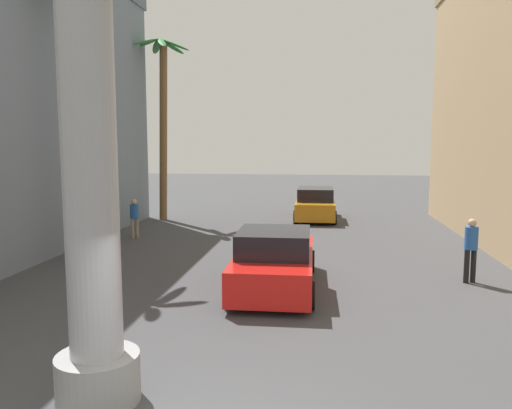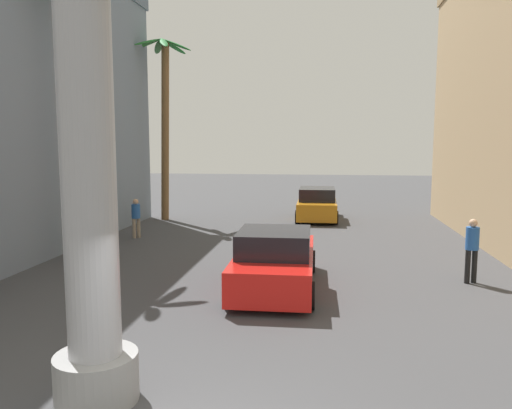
% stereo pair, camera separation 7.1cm
% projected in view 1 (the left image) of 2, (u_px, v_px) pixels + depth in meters
% --- Properties ---
extents(ground_plane, '(91.01, 91.01, 0.00)m').
position_uv_depth(ground_plane, '(273.00, 264.00, 15.50)').
color(ground_plane, '#424244').
extents(neon_sign_pole, '(2.87, 1.19, 11.45)m').
position_uv_depth(neon_sign_pole, '(84.00, 24.00, 6.58)').
color(neon_sign_pole, '#9E9EA3').
rests_on(neon_sign_pole, ground).
extents(car_lead, '(2.11, 4.74, 1.56)m').
position_uv_depth(car_lead, '(275.00, 261.00, 12.77)').
color(car_lead, black).
rests_on(car_lead, ground).
extents(car_far, '(2.00, 4.32, 1.56)m').
position_uv_depth(car_far, '(315.00, 204.00, 24.51)').
color(car_far, black).
rests_on(car_far, ground).
extents(palm_tree_mid_left, '(3.00, 2.87, 8.91)m').
position_uv_depth(palm_tree_mid_left, '(73.00, 80.00, 15.42)').
color(palm_tree_mid_left, brown).
rests_on(palm_tree_mid_left, ground).
extents(palm_tree_far_left, '(2.98, 2.79, 8.72)m').
position_uv_depth(palm_tree_far_left, '(162.00, 110.00, 23.99)').
color(palm_tree_far_left, brown).
rests_on(palm_tree_far_left, ground).
extents(pedestrian_far_left, '(0.48, 0.48, 1.56)m').
position_uv_depth(pedestrian_far_left, '(134.00, 215.00, 19.61)').
color(pedestrian_far_left, gray).
rests_on(pedestrian_far_left, ground).
extents(pedestrian_mid_right, '(0.43, 0.43, 1.73)m').
position_uv_depth(pedestrian_mid_right, '(471.00, 245.00, 13.24)').
color(pedestrian_mid_right, black).
rests_on(pedestrian_mid_right, ground).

